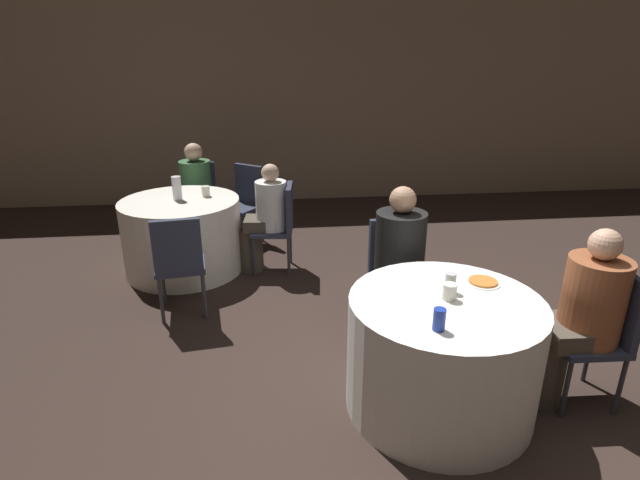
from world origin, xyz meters
name	(u,v)px	position (x,y,z in m)	size (l,w,h in m)	color
ground_plane	(427,405)	(0.00, 0.00, 0.00)	(16.00, 16.00, 0.00)	#332621
wall_back	(330,104)	(0.00, 4.84, 1.40)	(16.00, 0.06, 2.80)	gray
table_near	(441,354)	(0.06, 0.01, 0.37)	(1.15, 1.15, 0.74)	white
table_far	(183,236)	(-1.82, 2.33, 0.37)	(1.17, 1.17, 0.74)	white
chair_near_east	(602,325)	(1.05, -0.03, 0.53)	(0.42, 0.42, 0.89)	#2D3347
chair_near_north	(395,266)	(0.02, 1.00, 0.53)	(0.42, 0.42, 0.89)	#2D3347
chair_far_east	(281,220)	(-0.83, 2.22, 0.53)	(0.44, 0.44, 0.89)	#2D3347
chair_far_northeast	(245,197)	(-1.21, 3.11, 0.53)	(0.56, 0.56, 0.89)	#2D3347
chair_far_south	(179,258)	(-1.69, 1.34, 0.53)	(0.45, 0.45, 0.89)	#2D3347
chair_far_north	(199,194)	(-1.76, 3.32, 0.53)	(0.42, 0.43, 0.89)	#2D3347
person_white_shirt	(264,219)	(-1.00, 2.24, 0.55)	(0.49, 0.33, 1.10)	#4C4238
person_black_shirt	(401,263)	(0.02, 0.85, 0.62)	(0.38, 0.53, 1.19)	black
person_floral_shirt	(580,317)	(0.90, -0.03, 0.60)	(0.52, 0.36, 1.16)	#4C4238
person_green_jacket	(196,193)	(-1.77, 3.16, 0.59)	(0.36, 0.52, 1.14)	#33384C
pizza_plate_near	(483,282)	(0.37, 0.21, 0.75)	(0.22, 0.22, 0.02)	white
soda_can_silver	(450,283)	(0.12, 0.11, 0.80)	(0.07, 0.07, 0.12)	silver
soda_can_blue	(439,319)	(-0.10, -0.31, 0.80)	(0.07, 0.07, 0.12)	#1E38A5
cup_near	(450,292)	(0.08, 0.02, 0.79)	(0.08, 0.08, 0.10)	silver
bottle_far	(177,188)	(-1.83, 2.34, 0.86)	(0.09, 0.09, 0.23)	white
cup_far	(206,191)	(-1.57, 2.44, 0.79)	(0.08, 0.08, 0.10)	silver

